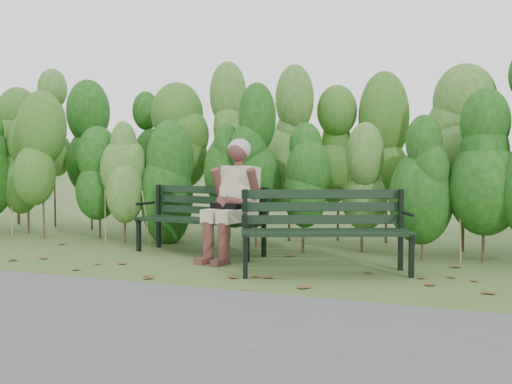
% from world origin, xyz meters
% --- Properties ---
extents(ground, '(80.00, 80.00, 0.00)m').
position_xyz_m(ground, '(0.00, 0.00, 0.00)').
color(ground, '#405B29').
extents(footpath, '(60.00, 2.50, 0.01)m').
position_xyz_m(footpath, '(0.00, -2.20, 0.01)').
color(footpath, '#474749').
rests_on(footpath, ground).
extents(hedge_band, '(11.04, 1.67, 2.42)m').
position_xyz_m(hedge_band, '(0.00, 1.86, 1.26)').
color(hedge_band, '#47381E').
rests_on(hedge_band, ground).
extents(leaf_litter, '(5.64, 2.28, 0.01)m').
position_xyz_m(leaf_litter, '(0.27, -0.19, 0.00)').
color(leaf_litter, brown).
rests_on(leaf_litter, ground).
extents(bench_left, '(1.61, 0.72, 0.78)m').
position_xyz_m(bench_left, '(-0.85, 0.84, 0.46)').
color(bench_left, black).
rests_on(bench_left, ground).
extents(bench_right, '(1.67, 1.09, 0.80)m').
position_xyz_m(bench_right, '(0.77, 0.19, 0.47)').
color(bench_right, black).
rests_on(bench_right, ground).
extents(seated_woman, '(0.58, 0.85, 1.32)m').
position_xyz_m(seated_woman, '(-0.37, 0.61, 0.72)').
color(seated_woman, beige).
rests_on(seated_woman, ground).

